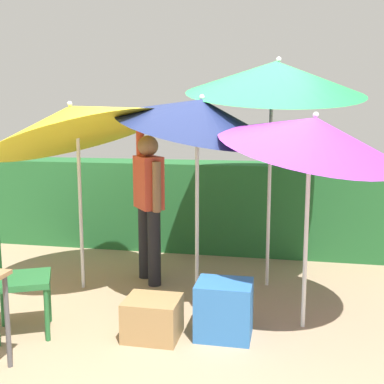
% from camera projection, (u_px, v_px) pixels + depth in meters
% --- Properties ---
extents(ground_plane, '(24.00, 24.00, 0.00)m').
position_uv_depth(ground_plane, '(186.00, 317.00, 4.31)').
color(ground_plane, '#9E8466').
extents(hedge_row, '(8.00, 0.70, 1.19)m').
position_uv_depth(hedge_row, '(221.00, 206.00, 6.43)').
color(hedge_row, '#23602D').
rests_on(hedge_row, ground_plane).
extents(umbrella_rainbow, '(1.92, 1.88, 2.25)m').
position_uv_depth(umbrella_rainbow, '(74.00, 122.00, 4.74)').
color(umbrella_rainbow, silver).
rests_on(umbrella_rainbow, ground_plane).
extents(umbrella_orange, '(1.59, 1.55, 2.05)m').
position_uv_depth(umbrella_orange, '(313.00, 134.00, 3.87)').
color(umbrella_orange, silver).
rests_on(umbrella_orange, ground_plane).
extents(umbrella_yellow, '(1.63, 1.58, 2.22)m').
position_uv_depth(umbrella_yellow, '(200.00, 114.00, 4.42)').
color(umbrella_yellow, silver).
rests_on(umbrella_yellow, ground_plane).
extents(umbrella_navy, '(1.84, 1.84, 2.55)m').
position_uv_depth(umbrella_navy, '(275.00, 78.00, 4.78)').
color(umbrella_navy, silver).
rests_on(umbrella_navy, ground_plane).
extents(person_vendor, '(0.41, 0.49, 1.88)m').
position_uv_depth(person_vendor, '(149.00, 198.00, 5.10)').
color(person_vendor, black).
rests_on(person_vendor, ground_plane).
extents(chair_plastic, '(0.59, 0.59, 0.89)m').
position_uv_depth(chair_plastic, '(13.00, 275.00, 3.89)').
color(chair_plastic, '#236633').
rests_on(chair_plastic, ground_plane).
extents(cooler_box, '(0.45, 0.37, 0.46)m').
position_uv_depth(cooler_box, '(224.00, 309.00, 3.90)').
color(cooler_box, '#2D6BB7').
rests_on(cooler_box, ground_plane).
extents(crate_cardboard, '(0.44, 0.38, 0.33)m').
position_uv_depth(crate_cardboard, '(153.00, 318.00, 3.89)').
color(crate_cardboard, '#9E7A4C').
rests_on(crate_cardboard, ground_plane).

